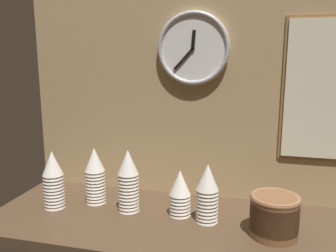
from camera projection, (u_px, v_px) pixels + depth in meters
The scene contains 9 objects.
ground_plane at pixel (198, 226), 132.75cm from camera, with size 160.00×56.00×4.00cm, color #4C3826.
wall_tiled_back at pixel (211, 75), 146.98cm from camera, with size 160.00×3.00×105.00cm.
cup_stack_center_right at pixel (207, 193), 130.15cm from camera, with size 8.25×8.25×22.21cm.
cup_stack_center_left at pixel (128, 181), 139.08cm from camera, with size 8.25×8.25×24.96cm.
cup_stack_far_left at pixel (53, 179), 142.23cm from camera, with size 8.25×8.25×23.59cm.
cup_stack_left at pixel (95, 175), 146.98cm from camera, with size 8.25×8.25×23.59cm.
cup_stack_center at pixel (180, 193), 135.85cm from camera, with size 8.25×8.25×18.10cm.
bowl_stack_right at pixel (274, 215), 120.46cm from camera, with size 16.77×16.77×14.54cm.
wall_clock at pixel (193, 48), 143.64cm from camera, with size 29.73×2.70×29.73cm.
Camera 1 is at (19.15, -121.56, 61.34)cm, focal length 38.00 mm.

